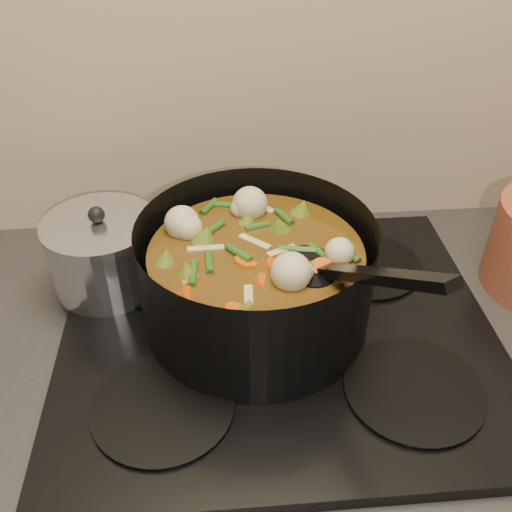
{
  "coord_description": "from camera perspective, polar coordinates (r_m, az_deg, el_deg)",
  "views": [
    {
      "loc": [
        -0.08,
        1.34,
        1.51
      ],
      "look_at": [
        -0.03,
        1.95,
        1.04
      ],
      "focal_mm": 40.0,
      "sensor_mm": 36.0,
      "label": 1
    }
  ],
  "objects": [
    {
      "name": "stovetop",
      "position": [
        0.84,
        2.24,
        -7.54
      ],
      "size": [
        0.62,
        0.54,
        0.03
      ],
      "color": "black",
      "rests_on": "counter"
    },
    {
      "name": "saucepan",
      "position": [
        0.9,
        -14.96,
        0.32
      ],
      "size": [
        0.17,
        0.17,
        0.14
      ],
      "rotation": [
        0.0,
        0.0,
        -0.3
      ],
      "color": "silver",
      "rests_on": "stovetop"
    },
    {
      "name": "counter",
      "position": [
        1.21,
        1.68,
        -23.37
      ],
      "size": [
        2.64,
        0.64,
        0.91
      ],
      "color": "brown",
      "rests_on": "ground"
    },
    {
      "name": "stockpot",
      "position": [
        0.8,
        0.04,
        -2.22
      ],
      "size": [
        0.4,
        0.43,
        0.24
      ],
      "rotation": [
        0.0,
        0.0,
        0.29
      ],
      "color": "black",
      "rests_on": "stovetop"
    }
  ]
}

